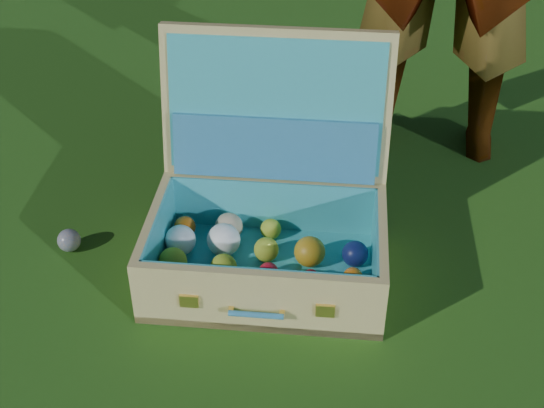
# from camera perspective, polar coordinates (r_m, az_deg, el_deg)

# --- Properties ---
(ground) EXTENTS (60.00, 60.00, 0.00)m
(ground) POSITION_cam_1_polar(r_m,az_deg,el_deg) (1.84, 0.67, -7.20)
(ground) COLOR #215114
(ground) RESTS_ON ground
(stray_ball) EXTENTS (0.06, 0.06, 0.06)m
(stray_ball) POSITION_cam_1_polar(r_m,az_deg,el_deg) (2.03, -15.04, -2.66)
(stray_ball) COLOR #4268AC
(stray_ball) RESTS_ON ground
(suitcase) EXTENTS (0.61, 0.54, 0.55)m
(suitcase) POSITION_cam_1_polar(r_m,az_deg,el_deg) (1.86, -0.41, -0.27)
(suitcase) COLOR #DAC375
(suitcase) RESTS_ON ground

